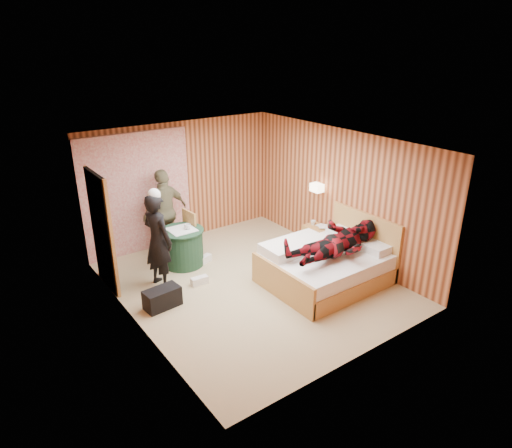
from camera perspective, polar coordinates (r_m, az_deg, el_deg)
floor at (r=8.14m, az=-0.68°, el=-7.40°), size 4.20×5.00×0.01m
ceiling at (r=7.24m, az=-0.78°, el=10.06°), size 4.20×5.00×0.01m
wall_back at (r=9.65m, az=-9.33°, el=5.21°), size 4.20×0.02×2.50m
wall_left at (r=6.72m, az=-15.56°, el=-3.04°), size 0.02×5.00×2.50m
wall_right at (r=8.90m, az=10.43°, el=3.68°), size 0.02×5.00×2.50m
curtain at (r=9.22m, az=-14.65°, el=3.65°), size 2.20×0.08×2.40m
doorway at (r=8.05m, az=-18.74°, el=-0.89°), size 0.06×0.90×2.05m
wall_lamp at (r=9.07m, az=7.64°, el=4.54°), size 0.26×0.24×0.16m
bed at (r=8.16m, az=8.70°, el=-5.10°), size 2.02×1.59×1.10m
nightstand at (r=9.33m, az=7.60°, el=-1.75°), size 0.39×0.53×0.51m
round_table at (r=8.74m, az=-9.12°, el=-2.84°), size 0.82×0.82×0.72m
chair_far at (r=9.21m, az=-11.06°, el=-0.44°), size 0.43×0.43×0.93m
chair_near at (r=8.89m, az=-8.87°, el=-1.00°), size 0.47×0.47×0.97m
duffel_bag at (r=7.56m, az=-11.63°, el=-9.04°), size 0.60×0.36×0.33m
sneaker_left at (r=8.15m, az=-7.08°, el=-7.03°), size 0.31×0.15×0.13m
sneaker_right at (r=8.88m, az=-6.48°, el=-4.40°), size 0.33×0.21×0.14m
woman_standing at (r=7.90m, az=-12.15°, el=-2.05°), size 0.55×0.70×1.69m
man_at_table at (r=9.12m, az=-11.28°, el=1.49°), size 1.08×0.63×1.72m
man_on_bed at (r=7.75m, az=10.29°, el=-1.31°), size 0.86×0.67×1.77m
book_lower at (r=9.20m, az=7.89°, el=-0.38°), size 0.17×0.23×0.02m
book_upper at (r=9.19m, az=7.90°, el=-0.27°), size 0.27×0.28×0.02m
cup_nightstand at (r=9.30m, az=7.15°, el=0.17°), size 0.13×0.13×0.09m
cup_table at (r=8.58m, az=-8.54°, el=-0.32°), size 0.16×0.16×0.10m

